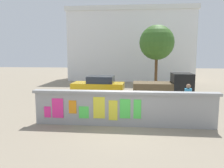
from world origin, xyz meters
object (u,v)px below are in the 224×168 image
at_px(person_walking, 188,97).
at_px(tree_roadside, 157,43).
at_px(auto_rickshaw_truck, 165,88).
at_px(motorcycle, 104,99).
at_px(bicycle_near, 149,109).
at_px(car_parked, 99,85).

height_order(person_walking, tree_roadside, tree_roadside).
height_order(auto_rickshaw_truck, person_walking, auto_rickshaw_truck).
bearing_deg(tree_roadside, auto_rickshaw_truck, -89.17).
height_order(motorcycle, bicycle_near, bicycle_near).
height_order(bicycle_near, person_walking, person_walking).
xyz_separation_m(motorcycle, person_walking, (4.32, -1.76, 0.52)).
relative_size(auto_rickshaw_truck, motorcycle, 1.90).
height_order(motorcycle, tree_roadside, tree_roadside).
bearing_deg(auto_rickshaw_truck, person_walking, -79.01).
relative_size(car_parked, motorcycle, 2.03).
xyz_separation_m(car_parked, bicycle_near, (3.35, -5.51, -0.37)).
bearing_deg(bicycle_near, auto_rickshaw_truck, 69.92).
relative_size(motorcycle, bicycle_near, 1.13).
relative_size(bicycle_near, person_walking, 1.04).
bearing_deg(car_parked, auto_rickshaw_truck, -25.70).
bearing_deg(tree_roadside, person_walking, -85.36).
bearing_deg(person_walking, auto_rickshaw_truck, 100.99).
relative_size(person_walking, tree_roadside, 0.30).
bearing_deg(car_parked, person_walking, -46.29).
distance_m(auto_rickshaw_truck, motorcycle, 4.00).
distance_m(auto_rickshaw_truck, tree_roadside, 6.27).
bearing_deg(bicycle_near, car_parked, 121.30).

